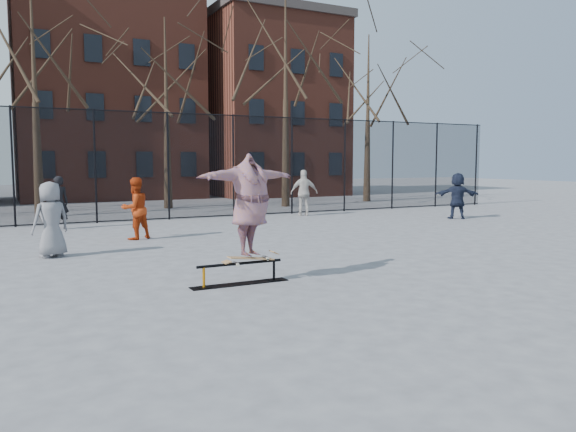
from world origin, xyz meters
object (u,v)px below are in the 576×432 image
skateboard (251,258)px  skater (250,205)px  skate_rail (240,276)px  bystander_black (58,203)px  bystander_grey (51,220)px  bystander_red (135,208)px  bystander_navy (457,196)px  bystander_white (304,193)px

skateboard → skater: size_ratio=0.41×
skate_rail → skater: (0.21, 0.00, 1.26)m
skateboard → bystander_black: bystander_black is taller
skateboard → skater: 0.96m
bystander_grey → bystander_black: size_ratio=1.01×
skateboard → bystander_red: bearing=95.1°
bystander_navy → skateboard: bearing=65.0°
skateboard → bystander_grey: size_ratio=0.53×
skate_rail → bystander_white: size_ratio=0.98×
bystander_black → skater: bearing=96.9°
skate_rail → bystander_navy: bystander_navy is taller
skateboard → bystander_navy: bystander_navy is taller
skateboard → bystander_grey: (-2.94, 4.60, 0.41)m
skateboard → bystander_navy: size_ratio=0.52×
skater → bystander_red: (-0.60, 6.68, -0.55)m
bystander_red → bystander_navy: bearing=157.9°
skate_rail → bystander_red: bystander_red is taller
bystander_black → bystander_red: bystander_red is taller
bystander_grey → bystander_navy: size_ratio=0.99×
skate_rail → skater: size_ratio=0.81×
skate_rail → bystander_navy: bearing=30.0°
bystander_black → bystander_white: 9.19m
bystander_grey → skate_rail: bearing=99.3°
bystander_grey → bystander_white: size_ratio=0.94×
skater → bystander_black: 10.47m
skate_rail → skateboard: 0.37m
bystander_red → bystander_white: bearing=-175.6°
skate_rail → skateboard: bearing=0.0°
bystander_red → bystander_white: 8.43m
bystander_black → bystander_white: size_ratio=0.93×
bystander_red → bystander_navy: bystander_navy is taller
bystander_white → bystander_red: bearing=49.8°
bystander_white → skateboard: bearing=79.5°
skateboard → bystander_black: 10.47m
skater → bystander_black: bearing=82.4°
bystander_white → skate_rail: bearing=78.7°
skate_rail → bystander_black: 10.44m
skate_rail → bystander_red: bearing=93.3°
bystander_grey → bystander_black: 5.65m
skate_rail → skater: skater is taller
bystander_grey → bystander_navy: bystander_navy is taller
skateboard → skater: skater is taller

